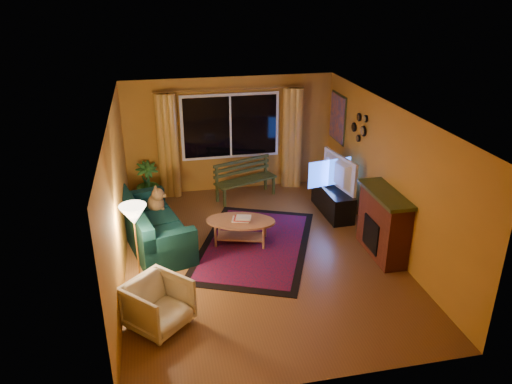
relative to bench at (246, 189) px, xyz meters
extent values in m
cube|color=brown|center=(-0.22, -2.39, -0.21)|extent=(4.50, 6.00, 0.02)
cube|color=white|center=(-0.22, -2.39, 2.31)|extent=(4.50, 6.00, 0.02)
cube|color=#BE7F29|center=(-0.22, 0.62, 1.05)|extent=(4.50, 0.02, 2.50)
cube|color=#BE7F29|center=(-2.48, -2.39, 1.05)|extent=(0.02, 6.00, 2.50)
cube|color=#BE7F29|center=(2.04, -2.39, 1.05)|extent=(0.02, 6.00, 2.50)
cube|color=black|center=(-0.22, 0.55, 1.25)|extent=(2.00, 0.02, 1.30)
cylinder|color=#BF8C3F|center=(-0.22, 0.51, 2.05)|extent=(3.20, 0.03, 0.03)
cylinder|color=gold|center=(-1.57, 0.49, 0.92)|extent=(0.36, 0.36, 2.24)
cylinder|color=gold|center=(1.13, 0.49, 0.92)|extent=(0.36, 0.36, 2.24)
cube|color=#303814|center=(0.00, 0.00, 0.00)|extent=(1.41, 0.85, 0.41)
imported|color=#235B1E|center=(-2.05, 0.27, 0.23)|extent=(0.61, 0.61, 0.86)
cube|color=black|center=(-1.95, -1.65, 0.21)|extent=(1.37, 2.22, 0.84)
imported|color=beige|center=(-1.96, -3.97, 0.18)|extent=(1.02, 1.01, 0.76)
cylinder|color=#BF8C3F|center=(-2.22, -2.97, 0.49)|extent=(0.29, 0.29, 1.38)
cube|color=maroon|center=(-0.24, -2.07, -0.19)|extent=(2.81, 3.38, 0.02)
cylinder|color=#B3754D|center=(-0.46, -1.90, 0.02)|extent=(1.53, 1.53, 0.45)
cube|color=black|center=(1.57, -1.07, 0.07)|extent=(0.47, 1.31, 0.54)
imported|color=black|center=(1.57, -1.07, 0.67)|extent=(0.36, 1.17, 0.67)
cube|color=maroon|center=(1.83, -2.79, 0.35)|extent=(0.40, 1.20, 1.10)
cube|color=orange|center=(2.00, 0.06, 1.45)|extent=(0.04, 0.76, 0.96)
camera|label=1|loc=(-1.82, -9.67, 4.23)|focal=35.00mm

